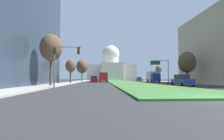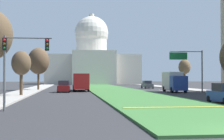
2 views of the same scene
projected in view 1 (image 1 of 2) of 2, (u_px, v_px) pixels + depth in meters
The scene contains 19 objects.
ground_plane at pixel (119, 81), 65.99m from camera, with size 260.00×260.00×0.00m, color #2B2B2D.
grass_median at pixel (120, 81), 60.33m from camera, with size 8.98×102.27×0.14m, color #386B33.
median_curb_nose at pixel (155, 87), 20.87m from camera, with size 8.08×0.50×0.04m, color gold.
lane_dashes_right at pixel (155, 82), 48.59m from camera, with size 0.16×50.24×0.01m.
sidewalk_left at pixel (76, 82), 53.79m from camera, with size 4.00×102.27×0.15m, color #9E9991.
sidewalk_right at pixel (167, 82), 55.54m from camera, with size 4.00×102.27×0.15m, color #9E9991.
capitol_building at pixel (111, 69), 122.23m from camera, with size 32.67×27.95×25.81m.
traffic_light_near_left at pixel (61, 57), 20.57m from camera, with size 3.34×0.35×5.20m.
overhead_guide_sign at pixel (162, 66), 48.33m from camera, with size 5.28×0.20×6.50m.
street_tree_left_near at pixel (51, 48), 25.82m from camera, with size 3.33×3.33×7.96m.
street_tree_left_mid at pixel (71, 66), 39.65m from camera, with size 2.41×2.41×5.62m.
street_tree_right_mid at pixel (187, 62), 39.49m from camera, with size 3.94×3.94×7.40m.
street_tree_left_far at pixel (82, 67), 59.24m from camera, with size 3.83×3.83×7.68m.
street_tree_right_far at pixel (159, 70), 59.93m from camera, with size 2.26×2.26×5.73m.
sedan_lead_stopped at pixel (182, 81), 26.35m from camera, with size 1.95×4.16×1.82m.
sedan_midblock at pixel (94, 79), 50.46m from camera, with size 1.99×4.47×1.84m.
sedan_distant at pixel (139, 79), 69.42m from camera, with size 1.82×4.51×1.65m.
box_truck_delivery at pixel (153, 77), 50.27m from camera, with size 2.40×6.40×3.20m.
city_bus at pixel (103, 77), 56.11m from camera, with size 2.62×11.00×2.95m.
Camera 1 is at (-6.48, -9.04, 1.26)m, focal length 27.25 mm.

